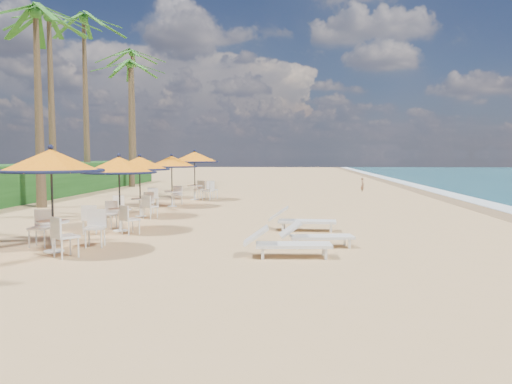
% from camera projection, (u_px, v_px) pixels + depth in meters
% --- Properties ---
extents(ground, '(160.00, 160.00, 0.00)m').
position_uv_depth(ground, '(279.00, 254.00, 11.59)').
color(ground, tan).
rests_on(ground, ground).
extents(foam_strip, '(1.20, 140.00, 0.04)m').
position_uv_depth(foam_strip, '(508.00, 210.00, 20.83)').
color(foam_strip, white).
rests_on(foam_strip, ground).
extents(wetsand_band, '(1.40, 140.00, 0.02)m').
position_uv_depth(wetsand_band, '(486.00, 210.00, 20.90)').
color(wetsand_band, olive).
rests_on(wetsand_band, ground).
extents(scrub_hedge, '(3.00, 40.00, 1.80)m').
position_uv_depth(scrub_hedge, '(0.00, 184.00, 23.49)').
color(scrub_hedge, '#194716').
rests_on(scrub_hedge, ground).
extents(station_0, '(2.43, 2.43, 2.54)m').
position_uv_depth(station_0, '(54.00, 174.00, 11.73)').
color(station_0, black).
rests_on(station_0, ground).
extents(station_1, '(2.24, 2.24, 2.34)m').
position_uv_depth(station_1, '(117.00, 174.00, 14.88)').
color(station_1, black).
rests_on(station_1, ground).
extents(station_2, '(2.23, 2.23, 2.33)m').
position_uv_depth(station_2, '(139.00, 171.00, 18.45)').
color(station_2, black).
rests_on(station_2, ground).
extents(station_3, '(2.25, 2.32, 2.34)m').
position_uv_depth(station_3, '(170.00, 168.00, 22.00)').
color(station_3, black).
rests_on(station_3, ground).
extents(station_4, '(2.45, 2.45, 2.56)m').
position_uv_depth(station_4, '(197.00, 163.00, 25.36)').
color(station_4, black).
rests_on(station_4, ground).
extents(lounger_near, '(2.01, 0.75, 0.71)m').
position_uv_depth(lounger_near, '(284.00, 243.00, 11.18)').
color(lounger_near, white).
rests_on(lounger_near, ground).
extents(lounger_mid, '(1.90, 0.85, 0.66)m').
position_uv_depth(lounger_mid, '(314.00, 235.00, 12.38)').
color(lounger_mid, white).
rests_on(lounger_mid, ground).
extents(lounger_far, '(2.06, 0.75, 0.73)m').
position_uv_depth(lounger_far, '(300.00, 220.00, 15.10)').
color(lounger_far, white).
rests_on(lounger_far, ground).
extents(palm_3, '(5.00, 5.00, 8.61)m').
position_uv_depth(palm_3, '(36.00, 24.00, 21.19)').
color(palm_3, brown).
rests_on(palm_3, ground).
extents(palm_4, '(5.00, 5.00, 9.89)m').
position_uv_depth(palm_4, '(49.00, 28.00, 26.52)').
color(palm_4, brown).
rests_on(palm_4, ground).
extents(palm_5, '(5.00, 5.00, 11.02)m').
position_uv_depth(palm_5, '(84.00, 29.00, 30.99)').
color(palm_5, brown).
rests_on(palm_5, ground).
extents(palm_6, '(5.00, 5.00, 8.96)m').
position_uv_depth(palm_6, '(130.00, 72.00, 35.31)').
color(palm_6, brown).
rests_on(palm_6, ground).
extents(palm_7, '(5.00, 5.00, 10.63)m').
position_uv_depth(palm_7, '(132.00, 61.00, 39.62)').
color(palm_7, brown).
rests_on(palm_7, ground).
extents(person, '(0.25, 0.36, 0.93)m').
position_uv_depth(person, '(363.00, 184.00, 30.97)').
color(person, '#93684A').
rests_on(person, ground).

